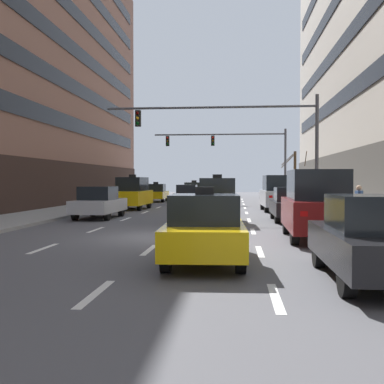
# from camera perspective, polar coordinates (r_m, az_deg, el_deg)

# --- Properties ---
(ground_plane) EXTENTS (120.00, 120.00, 0.00)m
(ground_plane) POSITION_cam_1_polar(r_m,az_deg,el_deg) (16.05, -3.24, -5.45)
(ground_plane) COLOR #515156
(lane_stripe_l1_s3) EXTENTS (0.16, 2.00, 0.01)m
(lane_stripe_l1_s3) POSITION_cam_1_polar(r_m,az_deg,el_deg) (13.97, -17.54, -6.52)
(lane_stripe_l1_s3) COLOR silver
(lane_stripe_l1_s3) RESTS_ON ground
(lane_stripe_l1_s4) EXTENTS (0.16, 2.00, 0.01)m
(lane_stripe_l1_s4) POSITION_cam_1_polar(r_m,az_deg,el_deg) (18.65, -11.56, -4.49)
(lane_stripe_l1_s4) COLOR silver
(lane_stripe_l1_s4) RESTS_ON ground
(lane_stripe_l1_s5) EXTENTS (0.16, 2.00, 0.01)m
(lane_stripe_l1_s5) POSITION_cam_1_polar(r_m,az_deg,el_deg) (23.46, -8.02, -3.26)
(lane_stripe_l1_s5) COLOR silver
(lane_stripe_l1_s5) RESTS_ON ground
(lane_stripe_l1_s6) EXTENTS (0.16, 2.00, 0.01)m
(lane_stripe_l1_s6) POSITION_cam_1_polar(r_m,az_deg,el_deg) (28.34, -5.69, -2.45)
(lane_stripe_l1_s6) COLOR silver
(lane_stripe_l1_s6) RESTS_ON ground
(lane_stripe_l1_s7) EXTENTS (0.16, 2.00, 0.01)m
(lane_stripe_l1_s7) POSITION_cam_1_polar(r_m,az_deg,el_deg) (33.25, -4.05, -1.87)
(lane_stripe_l1_s7) COLOR silver
(lane_stripe_l1_s7) RESTS_ON ground
(lane_stripe_l1_s8) EXTENTS (0.16, 2.00, 0.01)m
(lane_stripe_l1_s8) POSITION_cam_1_polar(r_m,az_deg,el_deg) (38.18, -2.84, -1.44)
(lane_stripe_l1_s8) COLOR silver
(lane_stripe_l1_s8) RESTS_ON ground
(lane_stripe_l1_s9) EXTENTS (0.16, 2.00, 0.01)m
(lane_stripe_l1_s9) POSITION_cam_1_polar(r_m,az_deg,el_deg) (43.13, -1.90, -1.10)
(lane_stripe_l1_s9) COLOR silver
(lane_stripe_l1_s9) RESTS_ON ground
(lane_stripe_l1_s10) EXTENTS (0.16, 2.00, 0.01)m
(lane_stripe_l1_s10) POSITION_cam_1_polar(r_m,az_deg,el_deg) (48.09, -1.16, -0.84)
(lane_stripe_l1_s10) COLOR silver
(lane_stripe_l1_s10) RESTS_ON ground
(lane_stripe_l2_s2) EXTENTS (0.16, 2.00, 0.01)m
(lane_stripe_l2_s2) POSITION_cam_1_polar(r_m,az_deg,el_deg) (8.33, -11.59, -11.92)
(lane_stripe_l2_s2) COLOR silver
(lane_stripe_l2_s2) RESTS_ON ground
(lane_stripe_l2_s3) EXTENTS (0.16, 2.00, 0.01)m
(lane_stripe_l2_s3) POSITION_cam_1_polar(r_m,az_deg,el_deg) (13.11, -5.19, -6.98)
(lane_stripe_l2_s3) COLOR silver
(lane_stripe_l2_s3) RESTS_ON ground
(lane_stripe_l2_s4) EXTENTS (0.16, 2.00, 0.01)m
(lane_stripe_l2_s4) POSITION_cam_1_polar(r_m,az_deg,el_deg) (18.01, -2.30, -4.68)
(lane_stripe_l2_s4) COLOR silver
(lane_stripe_l2_s4) RESTS_ON ground
(lane_stripe_l2_s5) EXTENTS (0.16, 2.00, 0.01)m
(lane_stripe_l2_s5) POSITION_cam_1_polar(r_m,az_deg,el_deg) (22.96, -0.65, -3.35)
(lane_stripe_l2_s5) COLOR silver
(lane_stripe_l2_s5) RESTS_ON ground
(lane_stripe_l2_s6) EXTENTS (0.16, 2.00, 0.01)m
(lane_stripe_l2_s6) POSITION_cam_1_polar(r_m,az_deg,el_deg) (27.92, 0.41, -2.50)
(lane_stripe_l2_s6) COLOR silver
(lane_stripe_l2_s6) RESTS_ON ground
(lane_stripe_l2_s7) EXTENTS (0.16, 2.00, 0.01)m
(lane_stripe_l2_s7) POSITION_cam_1_polar(r_m,az_deg,el_deg) (32.89, 1.15, -1.90)
(lane_stripe_l2_s7) COLOR silver
(lane_stripe_l2_s7) RESTS_ON ground
(lane_stripe_l2_s8) EXTENTS (0.16, 2.00, 0.01)m
(lane_stripe_l2_s8) POSITION_cam_1_polar(r_m,az_deg,el_deg) (37.88, 1.69, -1.46)
(lane_stripe_l2_s8) COLOR silver
(lane_stripe_l2_s8) RESTS_ON ground
(lane_stripe_l2_s9) EXTENTS (0.16, 2.00, 0.01)m
(lane_stripe_l2_s9) POSITION_cam_1_polar(r_m,az_deg,el_deg) (42.86, 2.11, -1.12)
(lane_stripe_l2_s9) COLOR silver
(lane_stripe_l2_s9) RESTS_ON ground
(lane_stripe_l2_s10) EXTENTS (0.16, 2.00, 0.01)m
(lane_stripe_l2_s10) POSITION_cam_1_polar(r_m,az_deg,el_deg) (47.85, 2.44, -0.85)
(lane_stripe_l2_s10) COLOR silver
(lane_stripe_l2_s10) RESTS_ON ground
(lane_stripe_l3_s2) EXTENTS (0.16, 2.00, 0.01)m
(lane_stripe_l3_s2) POSITION_cam_1_polar(r_m,az_deg,el_deg) (8.02, 10.08, -12.45)
(lane_stripe_l3_s2) COLOR silver
(lane_stripe_l3_s2) RESTS_ON ground
(lane_stripe_l3_s3) EXTENTS (0.16, 2.00, 0.01)m
(lane_stripe_l3_s3) POSITION_cam_1_polar(r_m,az_deg,el_deg) (12.91, 8.20, -7.12)
(lane_stripe_l3_s3) COLOR silver
(lane_stripe_l3_s3) RESTS_ON ground
(lane_stripe_l3_s4) EXTENTS (0.16, 2.00, 0.01)m
(lane_stripe_l3_s4) POSITION_cam_1_polar(r_m,az_deg,el_deg) (17.87, 7.38, -4.74)
(lane_stripe_l3_s4) COLOR silver
(lane_stripe_l3_s4) RESTS_ON ground
(lane_stripe_l3_s5) EXTENTS (0.16, 2.00, 0.01)m
(lane_stripe_l3_s5) POSITION_cam_1_polar(r_m,az_deg,el_deg) (22.84, 6.92, -3.39)
(lane_stripe_l3_s5) COLOR silver
(lane_stripe_l3_s5) RESTS_ON ground
(lane_stripe_l3_s6) EXTENTS (0.16, 2.00, 0.01)m
(lane_stripe_l3_s6) POSITION_cam_1_polar(r_m,az_deg,el_deg) (27.83, 6.62, -2.52)
(lane_stripe_l3_s6) COLOR silver
(lane_stripe_l3_s6) RESTS_ON ground
(lane_stripe_l3_s7) EXTENTS (0.16, 2.00, 0.01)m
(lane_stripe_l3_s7) POSITION_cam_1_polar(r_m,az_deg,el_deg) (32.82, 6.41, -1.92)
(lane_stripe_l3_s7) COLOR silver
(lane_stripe_l3_s7) RESTS_ON ground
(lane_stripe_l3_s8) EXTENTS (0.16, 2.00, 0.01)m
(lane_stripe_l3_s8) POSITION_cam_1_polar(r_m,az_deg,el_deg) (37.81, 6.26, -1.47)
(lane_stripe_l3_s8) COLOR silver
(lane_stripe_l3_s8) RESTS_ON ground
(lane_stripe_l3_s9) EXTENTS (0.16, 2.00, 0.01)m
(lane_stripe_l3_s9) POSITION_cam_1_polar(r_m,az_deg,el_deg) (42.80, 6.15, -1.13)
(lane_stripe_l3_s9) COLOR silver
(lane_stripe_l3_s9) RESTS_ON ground
(lane_stripe_l3_s10) EXTENTS (0.16, 2.00, 0.01)m
(lane_stripe_l3_s10) POSITION_cam_1_polar(r_m,az_deg,el_deg) (47.80, 6.05, -0.86)
(lane_stripe_l3_s10) COLOR silver
(lane_stripe_l3_s10) RESTS_ON ground
(taxi_driving_0) EXTENTS (1.89, 4.22, 2.18)m
(taxi_driving_0) POSITION_cam_1_polar(r_m,az_deg,el_deg) (21.11, 3.07, -1.06)
(taxi_driving_0) COLOR black
(taxi_driving_0) RESTS_ON ground
(taxi_driving_1) EXTENTS (1.82, 4.25, 1.76)m
(taxi_driving_1) POSITION_cam_1_polar(r_m,az_deg,el_deg) (41.97, -4.37, -0.11)
(taxi_driving_1) COLOR black
(taxi_driving_1) RESTS_ON ground
(taxi_driving_2) EXTENTS (1.94, 4.32, 1.77)m
(taxi_driving_2) POSITION_cam_1_polar(r_m,az_deg,el_deg) (11.01, 1.56, -4.48)
(taxi_driving_2) COLOR black
(taxi_driving_2) RESTS_ON ground
(car_driving_3) EXTENTS (1.75, 4.17, 1.56)m
(car_driving_3) POSITION_cam_1_polar(r_m,az_deg,el_deg) (37.49, -0.60, -0.32)
(car_driving_3) COLOR black
(car_driving_3) RESTS_ON ground
(taxi_driving_4) EXTENTS (2.00, 4.61, 1.90)m
(taxi_driving_4) POSITION_cam_1_polar(r_m,az_deg,el_deg) (44.12, 0.26, 0.05)
(taxi_driving_4) COLOR black
(taxi_driving_4) RESTS_ON ground
(car_driving_5) EXTENTS (1.87, 4.33, 1.61)m
(car_driving_5) POSITION_cam_1_polar(r_m,az_deg,el_deg) (24.12, -11.18, -1.27)
(car_driving_5) COLOR black
(car_driving_5) RESTS_ON ground
(taxi_driving_6) EXTENTS (1.99, 4.43, 2.29)m
(taxi_driving_6) POSITION_cam_1_polar(r_m,az_deg,el_deg) (31.21, -7.21, -0.16)
(taxi_driving_6) COLOR black
(taxi_driving_6) RESTS_ON ground
(car_parked_0) EXTENTS (1.87, 4.40, 1.65)m
(car_parked_0) POSITION_cam_1_polar(r_m,az_deg,el_deg) (9.59, 21.23, -5.32)
(car_parked_0) COLOR black
(car_parked_0) RESTS_ON ground
(car_parked_1) EXTENTS (2.05, 4.70, 2.25)m
(car_parked_1) POSITION_cam_1_polar(r_m,az_deg,el_deg) (15.79, 14.85, -1.52)
(car_parked_1) COLOR black
(car_parked_1) RESTS_ON ground
(car_parked_2) EXTENTS (1.78, 4.25, 1.59)m
(car_parked_2) POSITION_cam_1_polar(r_m,az_deg,el_deg) (22.56, 11.96, -1.48)
(car_parked_2) COLOR black
(car_parked_2) RESTS_ON ground
(car_parked_3) EXTENTS (2.05, 4.64, 2.22)m
(car_parked_3) POSITION_cam_1_polar(r_m,az_deg,el_deg) (29.67, 10.35, -0.16)
(car_parked_3) COLOR black
(car_parked_3) RESTS_ON ground
(traffic_signal_0) EXTENTS (10.83, 0.35, 6.09)m
(traffic_signal_0) POSITION_cam_1_polar(r_m,az_deg,el_deg) (24.32, 6.66, 7.31)
(traffic_signal_0) COLOR #4C4C51
(traffic_signal_0) RESTS_ON sidewalk_right
(traffic_signal_1) EXTENTS (10.92, 0.35, 5.99)m
(traffic_signal_1) POSITION_cam_1_polar(r_m,az_deg,el_deg) (39.27, 5.42, 5.28)
(traffic_signal_1) COLOR #4C4C51
(traffic_signal_1) RESTS_ON sidewalk_right
(street_tree_0) EXTENTS (2.18, 2.16, 4.30)m
(street_tree_0) POSITION_cam_1_polar(r_m,az_deg,el_deg) (42.18, 12.34, 2.13)
(street_tree_0) COLOR #4C3823
(street_tree_0) RESTS_ON sidewalk_right
(pedestrian_0) EXTENTS (0.24, 0.53, 1.59)m
(pedestrian_0) POSITION_cam_1_polar(r_m,az_deg,el_deg) (19.26, 19.53, -1.23)
(pedestrian_0) COLOR #383D59
(pedestrian_0) RESTS_ON sidewalk_right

